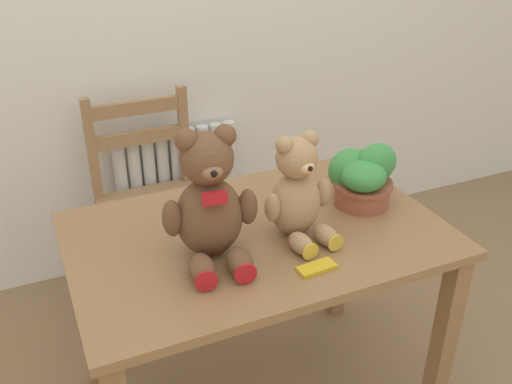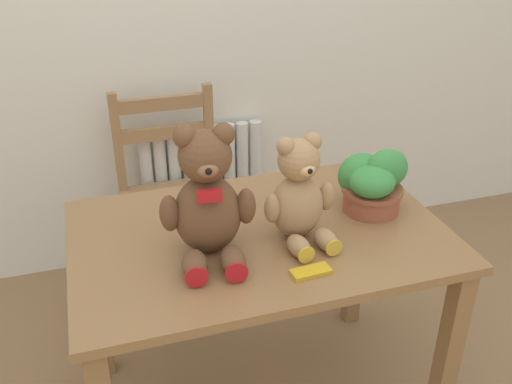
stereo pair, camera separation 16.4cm
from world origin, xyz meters
name	(u,v)px [view 2 (the right image)]	position (x,y,z in m)	size (l,w,h in m)	color
radiator	(204,198)	(0.04, 1.42, 0.31)	(0.61, 0.10, 0.69)	silver
dining_table	(259,263)	(0.00, 0.38, 0.62)	(1.15, 0.75, 0.75)	olive
wooden_chair_behind	(174,197)	(-0.14, 1.20, 0.46)	(0.46, 0.45, 0.92)	#997047
teddy_bear_left	(208,201)	(-0.17, 0.31, 0.91)	(0.28, 0.29, 0.39)	brown
teddy_bear_right	(299,195)	(0.10, 0.32, 0.89)	(0.23, 0.24, 0.33)	tan
potted_plant	(371,182)	(0.39, 0.40, 0.84)	(0.21, 0.22, 0.21)	#9E5138
chocolate_bar	(311,272)	(0.07, 0.13, 0.75)	(0.11, 0.05, 0.01)	gold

